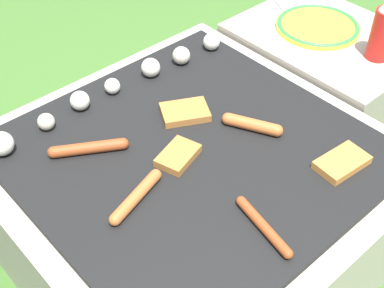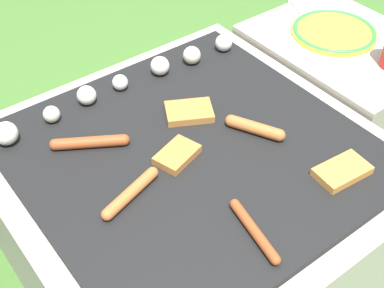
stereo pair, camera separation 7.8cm
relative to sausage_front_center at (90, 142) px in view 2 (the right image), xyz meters
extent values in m
plane|color=#3D6628|center=(0.19, -0.16, -0.38)|extent=(14.00, 14.00, 0.00)
cube|color=#A89E8C|center=(0.19, -0.16, -0.20)|extent=(0.91, 0.91, 0.34)
cube|color=black|center=(0.19, -0.16, -0.02)|extent=(0.80, 0.80, 0.02)
cube|color=#A89E8C|center=(0.88, -0.06, -0.19)|extent=(0.44, 0.57, 0.36)
cylinder|color=#B7602D|center=(-0.01, -0.20, 0.00)|extent=(0.16, 0.07, 0.03)
sphere|color=#B7602D|center=(-0.08, -0.22, 0.00)|extent=(0.03, 0.03, 0.03)
sphere|color=#B7602D|center=(0.06, -0.18, 0.00)|extent=(0.03, 0.03, 0.03)
cylinder|color=#B7602D|center=(0.36, -0.21, 0.00)|extent=(0.09, 0.13, 0.03)
sphere|color=#B7602D|center=(0.39, -0.26, 0.00)|extent=(0.03, 0.03, 0.03)
sphere|color=#B7602D|center=(0.33, -0.15, 0.00)|extent=(0.03, 0.03, 0.03)
cylinder|color=#93421E|center=(0.14, -0.44, 0.00)|extent=(0.05, 0.16, 0.02)
sphere|color=#93421E|center=(0.15, -0.36, 0.00)|extent=(0.02, 0.02, 0.02)
sphere|color=#93421E|center=(0.12, -0.52, 0.00)|extent=(0.02, 0.02, 0.02)
cylinder|color=#93421E|center=(0.00, 0.00, 0.00)|extent=(0.16, 0.11, 0.03)
sphere|color=#93421E|center=(-0.07, 0.04, 0.00)|extent=(0.03, 0.03, 0.03)
sphere|color=#93421E|center=(0.07, -0.04, 0.00)|extent=(0.03, 0.03, 0.03)
cube|color=#B27033|center=(0.27, -0.05, 0.00)|extent=(0.15, 0.13, 0.02)
cube|color=#B27033|center=(0.15, -0.16, 0.00)|extent=(0.12, 0.10, 0.02)
cube|color=#D18438|center=(0.42, -0.44, 0.00)|extent=(0.13, 0.09, 0.02)
sphere|color=silver|center=(-0.15, 0.14, 0.02)|extent=(0.06, 0.06, 0.06)
sphere|color=beige|center=(-0.03, 0.15, 0.01)|extent=(0.04, 0.04, 0.04)
sphere|color=silver|center=(0.08, 0.16, 0.01)|extent=(0.05, 0.05, 0.05)
sphere|color=silver|center=(0.18, 0.16, 0.01)|extent=(0.04, 0.04, 0.04)
sphere|color=silver|center=(0.31, 0.15, 0.01)|extent=(0.05, 0.05, 0.05)
sphere|color=beige|center=(0.42, 0.14, 0.01)|extent=(0.05, 0.05, 0.05)
sphere|color=silver|center=(0.54, 0.14, 0.01)|extent=(0.05, 0.05, 0.05)
cylinder|color=yellow|center=(0.88, -0.01, -0.01)|extent=(0.27, 0.27, 0.01)
torus|color=#338C3F|center=(0.88, -0.01, 0.00)|extent=(0.26, 0.26, 0.01)
cylinder|color=silver|center=(0.88, 0.14, -0.01)|extent=(0.09, 0.18, 0.01)
cube|color=silver|center=(0.92, 0.23, -0.01)|extent=(0.03, 0.02, 0.01)
camera|label=1|loc=(-0.44, -0.87, 0.88)|focal=50.00mm
camera|label=2|loc=(-0.38, -0.92, 0.88)|focal=50.00mm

